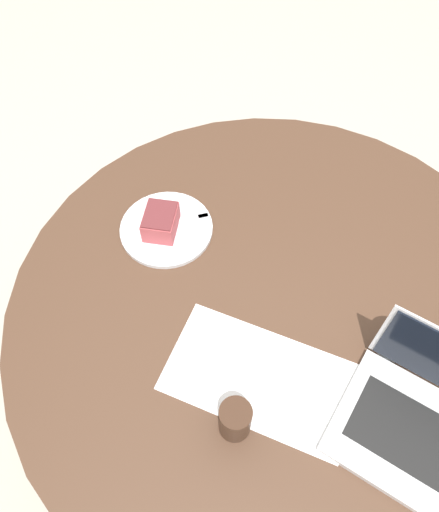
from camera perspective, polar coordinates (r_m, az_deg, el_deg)
name	(u,v)px	position (r m, az deg, el deg)	size (l,w,h in m)	color
ground_plane	(257,402)	(1.90, 4.30, -16.32)	(12.00, 12.00, 0.00)	#B7AD9E
dining_table	(272,328)	(1.31, 6.07, -8.19)	(1.27, 1.27, 0.77)	#4C3323
paper_document	(261,378)	(1.11, 4.71, -13.70)	(0.44, 0.31, 0.00)	white
plate	(166,229)	(1.30, -6.08, 3.13)	(0.24, 0.24, 0.01)	silver
cake_slice	(161,222)	(1.26, -6.75, 3.92)	(0.08, 0.10, 0.06)	#B74C51
fork	(183,220)	(1.30, -4.14, 4.10)	(0.17, 0.09, 0.00)	silver
coffee_glass	(235,420)	(1.03, 1.79, -18.19)	(0.07, 0.07, 0.10)	#3D2619
water_glass	(398,338)	(1.15, 19.70, -8.85)	(0.07, 0.07, 0.11)	silver
laptop	(426,424)	(1.12, 22.57, -17.28)	(0.40, 0.36, 0.22)	silver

